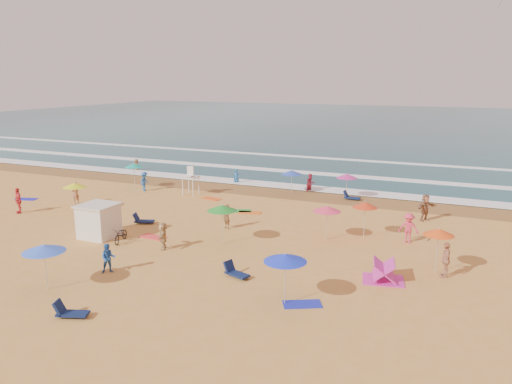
% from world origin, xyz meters
% --- Properties ---
extents(ground, '(220.00, 220.00, 0.00)m').
position_xyz_m(ground, '(0.00, 0.00, 0.00)').
color(ground, gold).
rests_on(ground, ground).
extents(ocean, '(220.00, 140.00, 0.18)m').
position_xyz_m(ocean, '(0.00, 84.00, 0.00)').
color(ocean, '#0C4756').
rests_on(ocean, ground).
extents(wet_sand, '(220.00, 220.00, 0.00)m').
position_xyz_m(wet_sand, '(0.00, 12.50, 0.01)').
color(wet_sand, olive).
rests_on(wet_sand, ground).
extents(surf_foam, '(200.00, 18.70, 0.05)m').
position_xyz_m(surf_foam, '(0.00, 21.32, 0.10)').
color(surf_foam, white).
rests_on(surf_foam, ground).
extents(cabana, '(2.00, 2.00, 2.00)m').
position_xyz_m(cabana, '(-4.43, -3.53, 1.00)').
color(cabana, white).
rests_on(cabana, ground).
extents(cabana_roof, '(2.20, 2.20, 0.12)m').
position_xyz_m(cabana_roof, '(-4.43, -3.53, 2.06)').
color(cabana_roof, silver).
rests_on(cabana_roof, cabana).
extents(bicycle, '(1.07, 1.87, 0.93)m').
position_xyz_m(bicycle, '(-2.53, -3.83, 0.47)').
color(bicycle, black).
rests_on(bicycle, ground).
extents(lifeguard_stand, '(1.20, 1.20, 2.10)m').
position_xyz_m(lifeguard_stand, '(-5.05, 8.74, 1.05)').
color(lifeguard_stand, white).
rests_on(lifeguard_stand, ground).
extents(beach_umbrellas, '(60.78, 27.90, 0.69)m').
position_xyz_m(beach_umbrellas, '(-1.28, -1.22, 2.07)').
color(beach_umbrellas, '#1B33EB').
rests_on(beach_umbrellas, ground).
extents(loungers, '(59.32, 25.90, 0.34)m').
position_xyz_m(loungers, '(8.97, -1.00, 0.17)').
color(loungers, navy).
rests_on(loungers, ground).
extents(towels, '(42.04, 24.24, 0.03)m').
position_xyz_m(towels, '(1.63, -1.69, 0.01)').
color(towels, red).
rests_on(towels, ground).
extents(beachgoers, '(51.16, 25.02, 2.15)m').
position_xyz_m(beachgoers, '(2.43, 4.30, 0.84)').
color(beachgoers, brown).
rests_on(beachgoers, ground).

